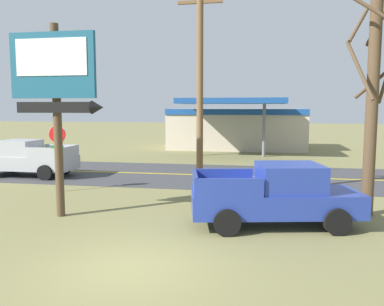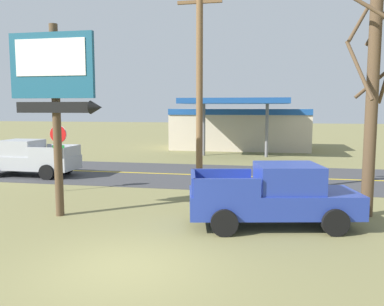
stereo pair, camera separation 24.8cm
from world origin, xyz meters
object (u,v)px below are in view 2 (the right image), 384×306
object	(u,v)px
motel_sign	(55,86)
stop_sign	(59,146)
bare_tree	(372,101)
utility_pole	(199,79)
pickup_silver_on_road	(28,158)
gas_station	(240,127)
pickup_blue_parked_on_lawn	(275,196)

from	to	relation	value
motel_sign	stop_sign	xyz separation A→B (m)	(-2.13, 3.81, -2.39)
bare_tree	utility_pole	bearing A→B (deg)	169.39
pickup_silver_on_road	gas_station	bearing A→B (deg)	58.61
gas_station	stop_sign	bearing A→B (deg)	-107.70
gas_station	pickup_blue_parked_on_lawn	xyz separation A→B (m)	(2.89, -23.69, -0.98)
utility_pole	gas_station	world-z (taller)	utility_pole
stop_sign	pickup_silver_on_road	world-z (taller)	stop_sign
motel_sign	pickup_blue_parked_on_lawn	distance (m)	7.99
motel_sign	bare_tree	distance (m)	10.55
stop_sign	gas_station	distance (m)	21.18
pickup_silver_on_road	pickup_blue_parked_on_lawn	bearing A→B (deg)	-27.90
motel_sign	pickup_blue_parked_on_lawn	world-z (taller)	motel_sign
stop_sign	utility_pole	distance (m)	6.99
motel_sign	stop_sign	size ratio (longest dim) A/B	2.18
motel_sign	pickup_silver_on_road	xyz separation A→B (m)	(-5.91, 7.24, -3.46)
stop_sign	pickup_blue_parked_on_lawn	size ratio (longest dim) A/B	0.54
motel_sign	pickup_blue_parked_on_lawn	size ratio (longest dim) A/B	1.17
stop_sign	bare_tree	xyz separation A→B (m)	(12.44, -1.67, 1.89)
utility_pole	bare_tree	size ratio (longest dim) A/B	1.18
utility_pole	gas_station	xyz separation A→B (m)	(0.05, 20.72, -2.86)
stop_sign	pickup_blue_parked_on_lawn	distance (m)	10.02
stop_sign	gas_station	bearing A→B (deg)	72.30
stop_sign	bare_tree	size ratio (longest dim) A/B	0.39
motel_sign	pickup_silver_on_road	size ratio (longest dim) A/B	1.24
utility_pole	motel_sign	bearing A→B (deg)	-142.52
bare_tree	motel_sign	bearing A→B (deg)	-168.32
pickup_silver_on_road	stop_sign	bearing A→B (deg)	-42.25
bare_tree	gas_station	distance (m)	22.75
utility_pole	bare_tree	distance (m)	6.22
bare_tree	pickup_silver_on_road	world-z (taller)	bare_tree
utility_pole	pickup_blue_parked_on_lawn	xyz separation A→B (m)	(2.94, -2.97, -3.84)
stop_sign	bare_tree	distance (m)	12.70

